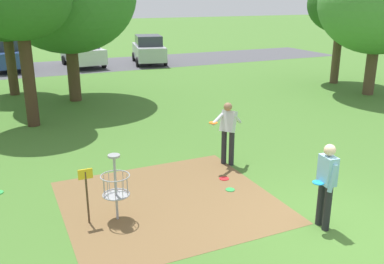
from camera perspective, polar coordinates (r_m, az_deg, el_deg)
name	(u,v)px	position (r m, az deg, el deg)	size (l,w,h in m)	color
ground_plane	(336,229)	(8.87, 18.73, -12.28)	(160.00, 160.00, 0.00)	#47752D
dirt_tee_pad	(169,201)	(9.46, -3.11, -9.28)	(4.48, 4.20, 0.01)	brown
disc_golf_basket	(112,185)	(8.55, -10.63, -7.05)	(0.98, 0.58, 1.39)	#9E9EA3
player_foreground_watching	(228,129)	(11.12, 4.84, 0.37)	(1.13, 0.59, 1.71)	#232328
player_throwing	(326,181)	(8.45, 17.59, -6.35)	(0.42, 0.48, 1.71)	#232328
frisbee_near_basket	(224,179)	(10.56, 4.33, -6.26)	(0.24, 0.24, 0.02)	red
frisbee_far_left	(325,190)	(10.42, 17.46, -7.41)	(0.20, 0.20, 0.02)	red
frisbee_far_right	(230,190)	(9.99, 5.14, -7.73)	(0.22, 0.22, 0.02)	green
tree_near_left	(379,3)	(20.73, 23.86, 15.58)	(5.17, 5.17, 6.24)	brown
tree_mid_center	(342,4)	(22.97, 19.46, 15.85)	(3.32, 3.32, 5.36)	brown
tree_far_center	(4,7)	(20.69, -23.95, 15.04)	(3.47, 3.47, 5.34)	#4C3823
parking_lot_strip	(91,65)	(28.70, -13.46, 8.69)	(36.00, 6.00, 0.01)	#4C4C51
parked_car_leftmost	(7,55)	(28.47, -23.55, 9.52)	(2.39, 4.40, 1.84)	#2D4784
parked_car_center_left	(83,52)	(28.32, -14.48, 10.38)	(2.29, 4.36, 1.84)	silver
parked_car_center_right	(149,49)	(28.86, -5.83, 10.97)	(2.63, 4.48, 1.84)	#B2B7BC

